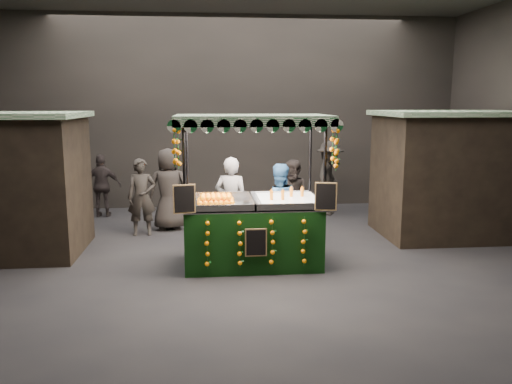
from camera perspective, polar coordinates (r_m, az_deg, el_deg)
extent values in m
plane|color=black|center=(9.23, -1.15, -7.68)|extent=(12.00, 12.00, 0.00)
cube|color=black|center=(13.79, -2.79, 8.71)|extent=(12.00, 0.10, 5.00)
cube|color=black|center=(3.84, 4.46, 5.50)|extent=(12.00, 0.10, 5.00)
cube|color=black|center=(10.58, -26.14, 0.52)|extent=(2.80, 2.00, 2.50)
cube|color=black|center=(11.56, 20.53, 1.63)|extent=(2.80, 2.00, 2.50)
cube|color=#0F481D|center=(11.46, 20.93, 8.07)|extent=(3.00, 2.20, 0.10)
cube|color=black|center=(8.97, -0.41, -4.76)|extent=(2.28, 1.24, 1.04)
cube|color=silver|center=(8.85, -0.41, -1.38)|extent=(2.28, 1.24, 0.04)
cylinder|color=black|center=(8.21, -7.78, -1.04)|extent=(0.05, 0.05, 2.49)
cylinder|color=black|center=(8.42, 7.49, -0.77)|extent=(0.05, 0.05, 2.49)
cylinder|color=black|center=(9.37, -7.51, 0.33)|extent=(0.05, 0.05, 2.49)
cylinder|color=black|center=(9.55, 5.91, 0.54)|extent=(0.05, 0.05, 2.49)
cube|color=#0F481D|center=(8.68, -0.43, 8.19)|extent=(2.54, 1.50, 0.08)
cube|color=white|center=(8.92, 3.57, -0.91)|extent=(1.02, 1.12, 0.08)
cube|color=black|center=(8.14, -7.88, -0.77)|extent=(0.35, 0.10, 0.46)
cube|color=black|center=(8.35, 7.66, -0.49)|extent=(0.35, 0.10, 0.46)
cube|color=black|center=(8.32, 0.00, -5.56)|extent=(0.35, 0.03, 0.46)
imported|color=slate|center=(9.95, -2.72, -1.17)|extent=(0.74, 0.59, 1.76)
imported|color=#2A5588|center=(9.89, 2.48, -1.59)|extent=(0.81, 0.64, 1.64)
imported|color=#292521|center=(11.14, -12.43, -0.55)|extent=(0.62, 0.44, 1.62)
imported|color=black|center=(10.92, 4.26, -0.62)|extent=(0.94, 0.85, 1.60)
imported|color=#2C2424|center=(13.17, -16.52, 0.67)|extent=(0.90, 0.38, 1.53)
imported|color=black|center=(12.99, 8.08, 1.54)|extent=(1.15, 1.37, 1.84)
imported|color=#292421|center=(11.49, -9.56, 0.31)|extent=(0.93, 0.65, 1.80)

